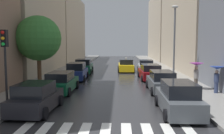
# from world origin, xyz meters

# --- Properties ---
(ground_plane) EXTENTS (28.00, 72.00, 0.04)m
(ground_plane) POSITION_xyz_m (0.00, 24.00, -0.02)
(ground_plane) COLOR #29292C
(sidewalk_left) EXTENTS (3.00, 72.00, 0.15)m
(sidewalk_left) POSITION_xyz_m (-6.50, 24.00, 0.07)
(sidewalk_left) COLOR gray
(sidewalk_left) RESTS_ON ground
(sidewalk_right) EXTENTS (3.00, 72.00, 0.15)m
(sidewalk_right) POSITION_xyz_m (6.50, 24.00, 0.07)
(sidewalk_right) COLOR gray
(sidewalk_right) RESTS_ON ground
(crosswalk_stripes) EXTENTS (7.65, 2.20, 0.01)m
(crosswalk_stripes) POSITION_xyz_m (-0.00, 1.65, 0.01)
(crosswalk_stripes) COLOR silver
(crosswalk_stripes) RESTS_ON ground
(building_left_mid) EXTENTS (6.00, 16.94, 14.21)m
(building_left_mid) POSITION_xyz_m (-11.00, 22.47, 7.11)
(building_left_mid) COLOR #B2A38C
(building_left_mid) RESTS_ON ground
(building_left_far) EXTENTS (6.00, 21.51, 13.03)m
(building_left_far) POSITION_xyz_m (-11.00, 42.26, 6.51)
(building_left_far) COLOR #B2A38C
(building_left_far) RESTS_ON ground
(building_right_mid) EXTENTS (6.00, 20.12, 12.31)m
(building_right_mid) POSITION_xyz_m (11.00, 25.90, 6.16)
(building_right_mid) COLOR #B2A38C
(building_right_mid) RESTS_ON ground
(building_right_far) EXTENTS (6.00, 19.36, 14.07)m
(building_right_far) POSITION_xyz_m (11.00, 46.67, 7.04)
(building_right_far) COLOR #B2A38C
(building_right_far) RESTS_ON ground
(parked_car_left_nearest) EXTENTS (2.25, 4.20, 1.63)m
(parked_car_left_nearest) POSITION_xyz_m (-3.94, 4.50, 0.76)
(parked_car_left_nearest) COLOR black
(parked_car_left_nearest) RESTS_ON ground
(parked_car_left_second) EXTENTS (2.13, 4.61, 1.57)m
(parked_car_left_second) POSITION_xyz_m (-3.85, 9.92, 0.74)
(parked_car_left_second) COLOR #0C4C2D
(parked_car_left_second) RESTS_ON ground
(parked_car_left_third) EXTENTS (2.08, 4.44, 1.74)m
(parked_car_left_third) POSITION_xyz_m (-3.77, 16.31, 0.81)
(parked_car_left_third) COLOR navy
(parked_car_left_third) RESTS_ON ground
(parked_car_left_fourth) EXTENTS (2.27, 4.67, 1.77)m
(parked_car_left_fourth) POSITION_xyz_m (-3.84, 21.80, 0.82)
(parked_car_left_fourth) COLOR #0C4C2D
(parked_car_left_fourth) RESTS_ON ground
(parked_car_right_nearest) EXTENTS (2.01, 4.64, 1.73)m
(parked_car_right_nearest) POSITION_xyz_m (3.72, 4.46, 0.81)
(parked_car_right_nearest) COLOR #474C51
(parked_car_right_nearest) RESTS_ON ground
(parked_car_right_second) EXTENTS (2.05, 4.60, 1.62)m
(parked_car_right_second) POSITION_xyz_m (3.83, 10.30, 0.76)
(parked_car_right_second) COLOR #474C51
(parked_car_right_second) RESTS_ON ground
(parked_car_right_third) EXTENTS (2.29, 4.84, 1.57)m
(parked_car_right_third) POSITION_xyz_m (3.71, 16.60, 0.74)
(parked_car_right_third) COLOR maroon
(parked_car_right_third) RESTS_ON ground
(parked_car_right_fourth) EXTENTS (2.22, 4.42, 1.59)m
(parked_car_right_fourth) POSITION_xyz_m (3.96, 22.97, 0.75)
(parked_car_right_fourth) COLOR #B2B7BF
(parked_car_right_fourth) RESTS_ON ground
(taxi_midroad) EXTENTS (2.15, 4.52, 1.81)m
(taxi_midroad) POSITION_xyz_m (1.42, 23.50, 0.76)
(taxi_midroad) COLOR yellow
(taxi_midroad) RESTS_ON ground
(pedestrian_foreground) EXTENTS (1.08, 1.08, 2.07)m
(pedestrian_foreground) POSITION_xyz_m (6.52, 10.58, 1.68)
(pedestrian_foreground) COLOR brown
(pedestrian_foreground) RESTS_ON sidewalk_right
(pedestrian_near_tree) EXTENTS (0.96, 0.96, 1.92)m
(pedestrian_near_tree) POSITION_xyz_m (7.57, 9.26, 1.53)
(pedestrian_near_tree) COLOR navy
(pedestrian_near_tree) RESTS_ON sidewalk_right
(street_tree_left) EXTENTS (3.97, 3.97, 5.99)m
(street_tree_left) POSITION_xyz_m (-6.54, 13.11, 4.14)
(street_tree_left) COLOR #513823
(street_tree_left) RESTS_ON sidewalk_left
(traffic_light_left_corner) EXTENTS (0.30, 0.42, 4.30)m
(traffic_light_left_corner) POSITION_xyz_m (-5.45, 4.29, 3.29)
(traffic_light_left_corner) COLOR black
(traffic_light_left_corner) RESTS_ON sidewalk_left
(lamp_post_right) EXTENTS (0.60, 0.28, 6.94)m
(lamp_post_right) POSITION_xyz_m (5.55, 14.11, 4.15)
(lamp_post_right) COLOR #595B60
(lamp_post_right) RESTS_ON sidewalk_right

